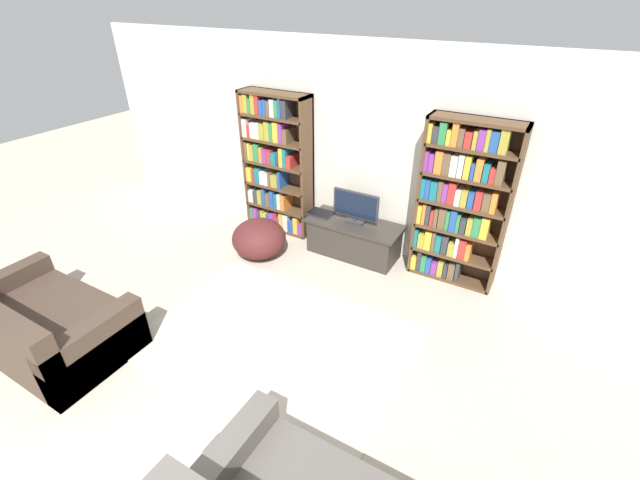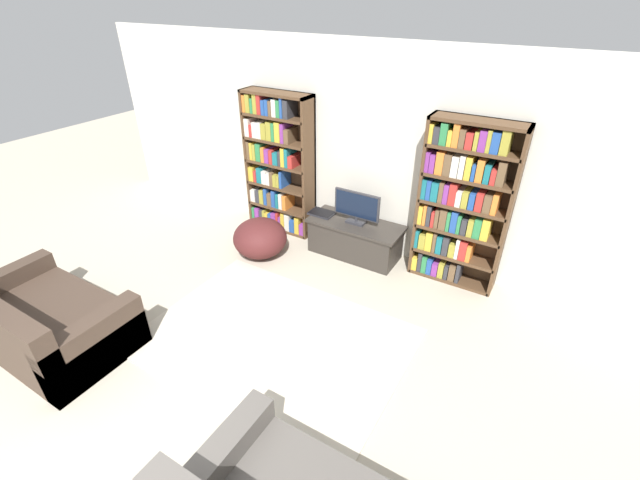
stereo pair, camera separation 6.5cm
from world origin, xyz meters
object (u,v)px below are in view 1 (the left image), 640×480
Objects in this scene: couch_left_sectional at (45,326)px; beanbag_ottoman at (259,238)px; bookshelf_left at (275,165)px; television at (356,207)px; bookshelf_right at (459,202)px; laptop at (320,213)px; tv_stand at (354,238)px.

beanbag_ottoman is (0.76, 2.39, -0.01)m from couch_left_sectional.
bookshelf_left is 3.28m from couch_left_sectional.
television is 0.87× the size of beanbag_ottoman.
bookshelf_right is at bearing -0.02° from bookshelf_left.
television is at bearing 2.17° from laptop.
couch_left_sectional is (-1.32, -3.02, -0.22)m from laptop.
bookshelf_right is 1.79m from laptop.
bookshelf_left is at bearing 107.45° from beanbag_ottoman.
bookshelf_right is 1.44m from tv_stand.
beanbag_ottoman is at bearing -148.73° from tv_stand.
bookshelf_right is 2.77× the size of beanbag_ottoman.
television is (1.30, -0.13, -0.27)m from bookshelf_left.
bookshelf_left and bookshelf_right have the same top height.
bookshelf_left reaches higher than couch_left_sectional.
beanbag_ottoman is (-2.27, -0.78, -0.75)m from bookshelf_right.
tv_stand is 0.56m from laptop.
bookshelf_left is 1.19× the size of couch_left_sectional.
bookshelf_right is 2.51m from beanbag_ottoman.
television reaches higher than couch_left_sectional.
laptop is at bearing -175.14° from bookshelf_right.
bookshelf_left reaches higher than television.
television is 1.32m from beanbag_ottoman.
bookshelf_left is at bearing 173.96° from tv_stand.
television is (0.00, 0.01, 0.45)m from tv_stand.
beanbag_ottoman is at bearing -161.05° from bookshelf_right.
couch_left_sectional is (-1.82, -3.03, 0.02)m from tv_stand.
bookshelf_right is 1.26m from television.
laptop is at bearing 66.48° from couch_left_sectional.
bookshelf_left is 1.08m from beanbag_ottoman.
bookshelf_right is 1.19× the size of couch_left_sectional.
couch_left_sectional is at bearing -113.52° from laptop.
bookshelf_left is at bearing 169.64° from laptop.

